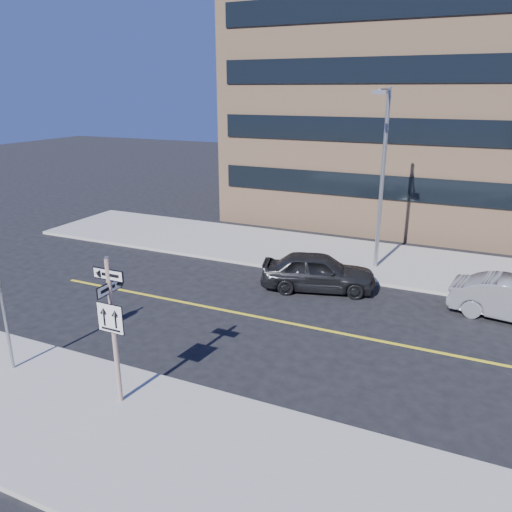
% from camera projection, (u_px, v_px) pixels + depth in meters
% --- Properties ---
extents(ground, '(120.00, 120.00, 0.00)m').
position_uv_depth(ground, '(173.00, 361.00, 15.56)').
color(ground, black).
rests_on(ground, ground).
extents(sign_pole, '(0.92, 0.92, 4.06)m').
position_uv_depth(sign_pole, '(113.00, 323.00, 12.62)').
color(sign_pole, silver).
rests_on(sign_pole, near_sidewalk).
extents(parked_car_a, '(3.10, 5.07, 1.61)m').
position_uv_depth(parked_car_a, '(318.00, 271.00, 20.89)').
color(parked_car_a, black).
rests_on(parked_car_a, ground).
extents(streetlight_a, '(0.55, 2.25, 8.00)m').
position_uv_depth(streetlight_a, '(382.00, 169.00, 21.76)').
color(streetlight_a, gray).
rests_on(streetlight_a, far_sidewalk).
extents(building_brick, '(18.00, 18.00, 18.00)m').
position_uv_depth(building_brick, '(399.00, 74.00, 33.48)').
color(building_brick, tan).
rests_on(building_brick, ground).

